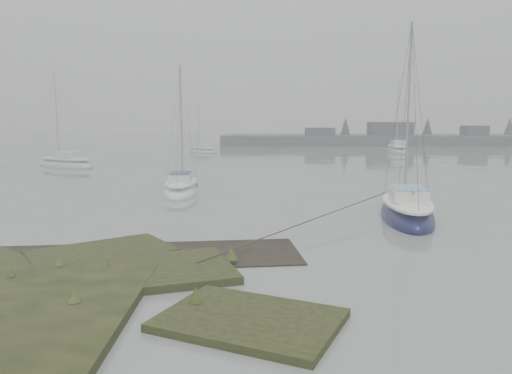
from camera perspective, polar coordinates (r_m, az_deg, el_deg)
The scene contains 7 objects.
ground at distance 40.31m, azimuth -1.11°, elevation 2.19°, with size 160.00×160.00×0.00m, color slate.
far_shoreline at distance 76.70m, azimuth 19.82°, elevation 5.17°, with size 60.00×8.00×4.15m.
sailboat_main at distance 21.30m, azimuth 16.84°, elevation -2.79°, with size 2.96×6.33×8.58m.
sailboat_white at distance 27.38m, azimuth -8.55°, elevation -0.23°, with size 2.00×5.40×7.50m.
sailboat_far_a at distance 43.75m, azimuth -20.93°, elevation 2.47°, with size 6.12×4.59×8.36m.
sailboat_far_b at distance 59.36m, azimuth 15.87°, elevation 4.07°, with size 2.76×6.63×9.10m.
sailboat_far_c at distance 57.37m, azimuth -6.13°, elevation 4.11°, with size 4.29×4.02×6.25m.
Camera 1 is at (0.58, -10.09, 4.17)m, focal length 35.00 mm.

